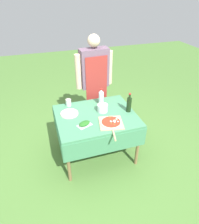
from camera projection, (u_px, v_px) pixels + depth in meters
The scene contains 10 objects.
ground_plane at pixel (96, 153), 3.26m from camera, with size 12.00×12.00×0.00m, color #517F38.
prep_table at pixel (96, 120), 2.91m from camera, with size 1.15×0.94×0.74m.
person_cook at pixel (94, 78), 3.33m from camera, with size 0.64×0.24×1.70m.
pizza_on_peel at pixel (111, 123), 2.67m from camera, with size 0.37×0.54×0.06m.
oil_bottle at pixel (129, 104), 2.88m from camera, with size 0.07×0.07×0.30m.
water_bottle at pixel (101, 97), 3.04m from camera, with size 0.08×0.08×0.27m.
herb_container at pixel (84, 124), 2.63m from camera, with size 0.22×0.18×0.06m.
mixing_tub at pixel (103, 108), 2.91m from camera, with size 0.15×0.15×0.11m, color silver.
plate_stack at pixel (69, 114), 2.87m from camera, with size 0.26×0.26×0.02m.
sauce_jar at pixel (69, 103), 3.05m from camera, with size 0.08×0.08×0.11m.
Camera 1 is at (-0.68, -2.28, 2.33)m, focal length 32.00 mm.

